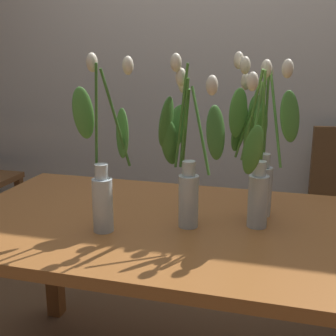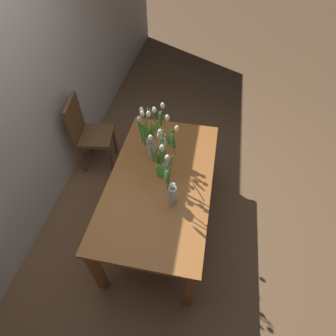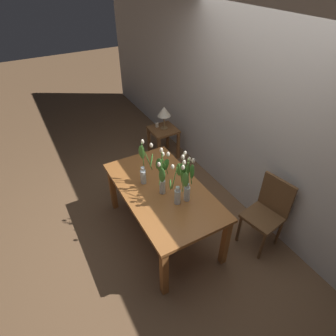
# 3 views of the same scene
# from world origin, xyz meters

# --- Properties ---
(ground_plane) EXTENTS (18.00, 18.00, 0.00)m
(ground_plane) POSITION_xyz_m (0.00, 0.00, 0.00)
(ground_plane) COLOR brown
(dining_table) EXTENTS (1.60, 0.90, 0.74)m
(dining_table) POSITION_xyz_m (0.00, 0.00, 0.65)
(dining_table) COLOR #A3602D
(dining_table) RESTS_ON ground
(tulip_vase_0) EXTENTS (0.19, 0.18, 0.58)m
(tulip_vase_0) POSITION_xyz_m (-0.22, -0.12, 0.93)
(tulip_vase_0) COLOR silver
(tulip_vase_0) RESTS_ON dining_table
(tulip_vase_1) EXTENTS (0.25, 0.22, 0.58)m
(tulip_vase_1) POSITION_xyz_m (0.04, -0.02, 0.97)
(tulip_vase_1) COLOR silver
(tulip_vase_1) RESTS_ON dining_table
(tulip_vase_2) EXTENTS (0.26, 0.22, 0.58)m
(tulip_vase_2) POSITION_xyz_m (0.27, 0.15, 0.98)
(tulip_vase_2) COLOR silver
(tulip_vase_2) RESTS_ON dining_table
(tulip_vase_3) EXTENTS (0.16, 0.23, 0.57)m
(tulip_vase_3) POSITION_xyz_m (0.26, 0.04, 0.95)
(tulip_vase_3) COLOR silver
(tulip_vase_3) RESTS_ON dining_table
(dining_chair) EXTENTS (0.46, 0.46, 0.93)m
(dining_chair) POSITION_xyz_m (0.71, 1.02, 0.52)
(dining_chair) COLOR brown
(dining_chair) RESTS_ON ground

